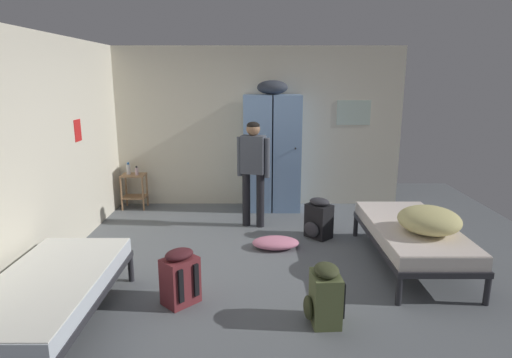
{
  "coord_description": "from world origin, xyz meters",
  "views": [
    {
      "loc": [
        -0.01,
        -4.74,
        2.14
      ],
      "look_at": [
        0.0,
        0.24,
        0.95
      ],
      "focal_mm": 30.49,
      "sensor_mm": 36.0,
      "label": 1
    }
  ],
  "objects": [
    {
      "name": "lotion_bottle",
      "position": [
        -1.95,
        2.12,
        0.64
      ],
      "size": [
        0.05,
        0.05,
        0.15
      ],
      "color": "beige",
      "rests_on": "shelf_unit"
    },
    {
      "name": "bedding_heap",
      "position": [
        1.84,
        -0.32,
        0.63
      ],
      "size": [
        0.66,
        0.68,
        0.28
      ],
      "color": "#D1C67F",
      "rests_on": "bed_right"
    },
    {
      "name": "backpack_black",
      "position": [
        0.82,
        0.81,
        0.26
      ],
      "size": [
        0.42,
        0.42,
        0.55
      ],
      "color": "black",
      "rests_on": "ground_plane"
    },
    {
      "name": "water_bottle",
      "position": [
        -2.1,
        2.18,
        0.66
      ],
      "size": [
        0.07,
        0.07,
        0.2
      ],
      "color": "white",
      "rests_on": "shelf_unit"
    },
    {
      "name": "ground_plane",
      "position": [
        0.0,
        0.0,
        0.0
      ],
      "size": [
        7.69,
        7.69,
        0.0
      ],
      "primitive_type": "plane",
      "color": "slate"
    },
    {
      "name": "clothes_pile_pink",
      "position": [
        0.23,
        0.44,
        0.07
      ],
      "size": [
        0.59,
        0.38,
        0.14
      ],
      "color": "pink",
      "rests_on": "ground_plane"
    },
    {
      "name": "person_traveler",
      "position": [
        -0.05,
        1.28,
        0.92
      ],
      "size": [
        0.46,
        0.28,
        1.52
      ],
      "color": "black",
      "rests_on": "ground_plane"
    },
    {
      "name": "locker_bank",
      "position": [
        0.24,
        2.12,
        0.97
      ],
      "size": [
        0.9,
        0.55,
        2.07
      ],
      "color": "#7A9ECC",
      "rests_on": "ground_plane"
    },
    {
      "name": "bed_left_front",
      "position": [
        -1.77,
        -1.39,
        0.38
      ],
      "size": [
        0.9,
        1.9,
        0.49
      ],
      "color": "#28282D",
      "rests_on": "ground_plane"
    },
    {
      "name": "backpack_olive",
      "position": [
        0.59,
        -1.27,
        0.26
      ],
      "size": [
        0.35,
        0.33,
        0.55
      ],
      "color": "#566038",
      "rests_on": "ground_plane"
    },
    {
      "name": "backpack_maroon",
      "position": [
        -0.75,
        -0.93,
        0.26
      ],
      "size": [
        0.42,
        0.42,
        0.55
      ],
      "color": "maroon",
      "rests_on": "ground_plane"
    },
    {
      "name": "shelf_unit",
      "position": [
        -2.02,
        2.16,
        0.35
      ],
      "size": [
        0.38,
        0.3,
        0.57
      ],
      "color": "#99704C",
      "rests_on": "ground_plane"
    },
    {
      "name": "bed_right",
      "position": [
        1.77,
        -0.05,
        0.38
      ],
      "size": [
        0.9,
        1.9,
        0.49
      ],
      "color": "#28282D",
      "rests_on": "ground_plane"
    },
    {
      "name": "room_backdrop",
      "position": [
        -1.18,
        1.21,
        1.3
      ],
      "size": [
        4.75,
        4.87,
        2.6
      ],
      "color": "beige",
      "rests_on": "ground_plane"
    }
  ]
}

